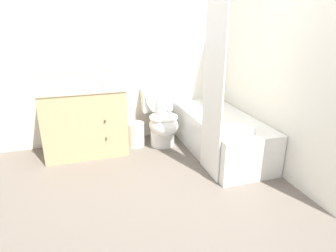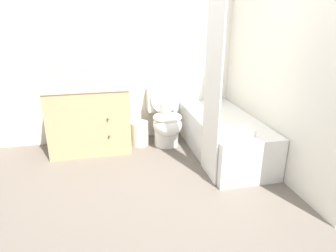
# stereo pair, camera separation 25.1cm
# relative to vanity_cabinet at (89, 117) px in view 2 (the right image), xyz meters

# --- Properties ---
(ground_plane) EXTENTS (14.00, 14.00, 0.00)m
(ground_plane) POSITION_rel_vanity_cabinet_xyz_m (0.73, -1.54, -0.43)
(ground_plane) COLOR #6B6056
(wall_back) EXTENTS (8.00, 0.06, 2.50)m
(wall_back) POSITION_rel_vanity_cabinet_xyz_m (0.73, 0.31, 0.82)
(wall_back) COLOR white
(wall_back) RESTS_ON ground_plane
(wall_right) EXTENTS (0.05, 2.83, 2.50)m
(wall_right) POSITION_rel_vanity_cabinet_xyz_m (1.99, -0.63, 0.82)
(wall_right) COLOR white
(wall_right) RESTS_ON ground_plane
(vanity_cabinet) EXTENTS (1.00, 0.61, 0.85)m
(vanity_cabinet) POSITION_rel_vanity_cabinet_xyz_m (0.00, 0.00, 0.00)
(vanity_cabinet) COLOR tan
(vanity_cabinet) RESTS_ON ground_plane
(sink_faucet) EXTENTS (0.14, 0.12, 0.12)m
(sink_faucet) POSITION_rel_vanity_cabinet_xyz_m (-0.00, 0.20, 0.45)
(sink_faucet) COLOR silver
(sink_faucet) RESTS_ON vanity_cabinet
(toilet) EXTENTS (0.41, 0.64, 0.84)m
(toilet) POSITION_rel_vanity_cabinet_xyz_m (0.98, -0.05, -0.09)
(toilet) COLOR white
(toilet) RESTS_ON ground_plane
(bathtub) EXTENTS (0.70, 1.59, 0.48)m
(bathtub) POSITION_rel_vanity_cabinet_xyz_m (1.60, -0.51, -0.19)
(bathtub) COLOR white
(bathtub) RESTS_ON ground_plane
(shower_curtain) EXTENTS (0.01, 0.44, 2.00)m
(shower_curtain) POSITION_rel_vanity_cabinet_xyz_m (1.24, -0.99, 0.57)
(shower_curtain) COLOR white
(shower_curtain) RESTS_ON ground_plane
(wastebasket) EXTENTS (0.23, 0.23, 0.32)m
(wastebasket) POSITION_rel_vanity_cabinet_xyz_m (0.63, -0.00, -0.27)
(wastebasket) COLOR silver
(wastebasket) RESTS_ON ground_plane
(tissue_box) EXTENTS (0.14, 0.14, 0.10)m
(tissue_box) POSITION_rel_vanity_cabinet_xyz_m (0.32, -0.02, 0.46)
(tissue_box) COLOR silver
(tissue_box) RESTS_ON vanity_cabinet
(hand_towel_folded) EXTENTS (0.23, 0.17, 0.07)m
(hand_towel_folded) POSITION_rel_vanity_cabinet_xyz_m (-0.34, -0.17, 0.45)
(hand_towel_folded) COLOR beige
(hand_towel_folded) RESTS_ON vanity_cabinet
(bath_towel_folded) EXTENTS (0.32, 0.19, 0.07)m
(bath_towel_folded) POSITION_rel_vanity_cabinet_xyz_m (1.51, -1.07, 0.09)
(bath_towel_folded) COLOR white
(bath_towel_folded) RESTS_ON bathtub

